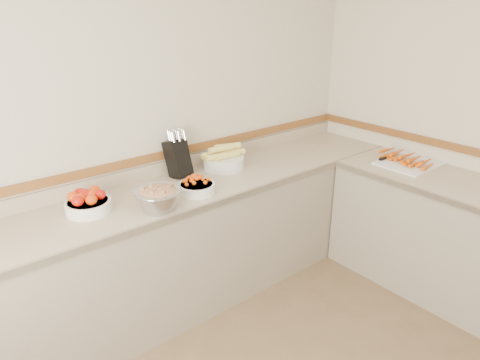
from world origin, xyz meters
TOP-DOWN VIEW (x-y plane):
  - back_wall at (0.00, 2.00)m, footprint 4.00×0.00m
  - counter_back at (0.00, 1.68)m, footprint 4.00×0.65m
  - knife_block at (0.21, 1.90)m, footprint 0.18×0.20m
  - tomato_bowl at (-0.53, 1.73)m, footprint 0.27×0.27m
  - cherry_tomato_bowl at (0.14, 1.55)m, footprint 0.25×0.25m
  - corn_bowl at (0.56, 1.81)m, footprint 0.35×0.31m
  - rhubarb_bowl at (-0.19, 1.47)m, footprint 0.29×0.29m
  - cutting_board at (1.77, 0.96)m, footprint 0.50×0.43m

SIDE VIEW (x-z plane):
  - counter_back at x=0.00m, z-range -0.09..0.99m
  - cutting_board at x=1.77m, z-range 0.89..0.96m
  - cherry_tomato_bowl at x=0.14m, z-range 0.88..1.01m
  - tomato_bowl at x=-0.53m, z-range 0.89..1.03m
  - corn_bowl at x=0.56m, z-range 0.88..1.06m
  - rhubarb_bowl at x=-0.19m, z-range 0.90..1.07m
  - knife_block at x=0.21m, z-range 0.87..1.22m
  - back_wall at x=0.00m, z-range -0.70..3.30m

